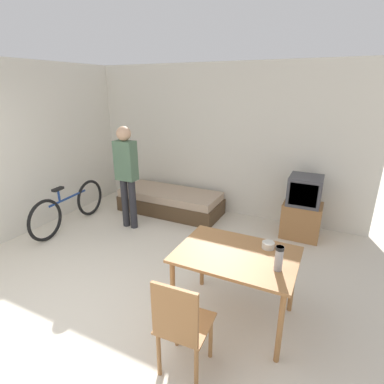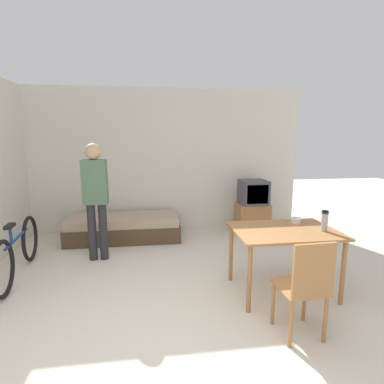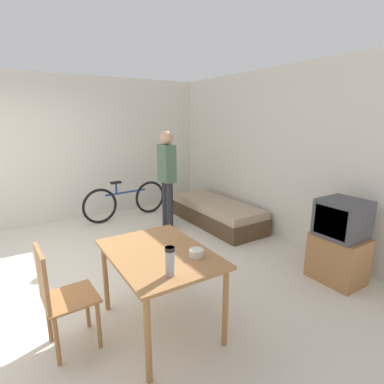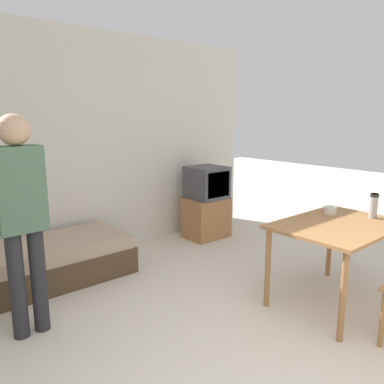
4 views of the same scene
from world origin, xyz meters
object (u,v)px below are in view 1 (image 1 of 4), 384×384
at_px(dining_table, 236,261).
at_px(person_standing, 126,170).
at_px(tv, 303,208).
at_px(bicycle, 69,207).
at_px(mate_bowl, 268,245).
at_px(daybed, 170,202).
at_px(wooden_chair, 181,324).
at_px(thermos_flask, 279,257).

relative_size(dining_table, person_standing, 0.68).
distance_m(tv, bicycle, 3.87).
bearing_deg(person_standing, mate_bowl, -22.33).
bearing_deg(daybed, wooden_chair, -58.74).
xyz_separation_m(tv, mate_bowl, (-0.14, -1.94, 0.30)).
bearing_deg(daybed, bicycle, -133.83).
xyz_separation_m(daybed, bicycle, (-1.24, -1.30, 0.13)).
bearing_deg(bicycle, daybed, 46.17).
xyz_separation_m(wooden_chair, thermos_flask, (0.59, 0.73, 0.36)).
bearing_deg(thermos_flask, tv, 90.62).
bearing_deg(daybed, person_standing, -109.41).
xyz_separation_m(tv, person_standing, (-2.69, -0.90, 0.51)).
distance_m(bicycle, person_standing, 1.23).
bearing_deg(dining_table, wooden_chair, -101.88).
height_order(dining_table, person_standing, person_standing).
bearing_deg(tv, dining_table, -100.19).
distance_m(daybed, person_standing, 1.22).
relative_size(bicycle, person_standing, 1.01).
xyz_separation_m(tv, thermos_flask, (0.02, -2.29, 0.39)).
bearing_deg(wooden_chair, mate_bowl, 68.09).
relative_size(dining_table, thermos_flask, 5.01).
height_order(dining_table, wooden_chair, wooden_chair).
bearing_deg(mate_bowl, thermos_flask, -64.81).
relative_size(tv, person_standing, 0.59).
xyz_separation_m(tv, dining_table, (-0.39, -2.18, 0.17)).
distance_m(tv, mate_bowl, 1.97).
bearing_deg(mate_bowl, dining_table, -137.41).
relative_size(wooden_chair, bicycle, 0.54).
relative_size(person_standing, thermos_flask, 7.41).
relative_size(tv, mate_bowl, 8.11).
height_order(daybed, bicycle, bicycle).
bearing_deg(thermos_flask, wooden_chair, -129.07).
height_order(daybed, mate_bowl, mate_bowl).
bearing_deg(wooden_chair, person_standing, 134.99).
distance_m(wooden_chair, bicycle, 3.50).
height_order(wooden_chair, thermos_flask, thermos_flask).
bearing_deg(tv, wooden_chair, -100.66).
distance_m(daybed, bicycle, 1.80).
distance_m(dining_table, mate_bowl, 0.37).
bearing_deg(bicycle, wooden_chair, -28.97).
xyz_separation_m(dining_table, thermos_flask, (0.42, -0.11, 0.22)).
distance_m(tv, person_standing, 2.88).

